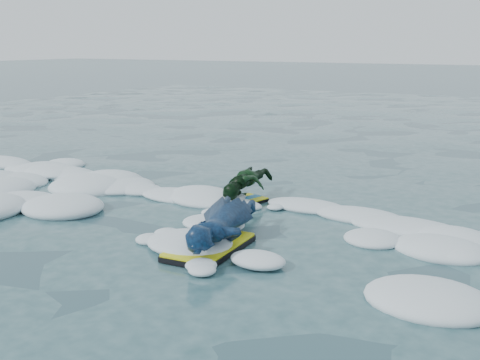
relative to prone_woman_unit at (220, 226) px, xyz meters
name	(u,v)px	position (x,y,z in m)	size (l,w,h in m)	color
ground	(172,232)	(-0.75, 0.12, -0.23)	(120.00, 120.00, 0.00)	#1B3640
foam_band	(217,212)	(-0.75, 1.15, -0.23)	(12.00, 3.10, 0.30)	white
prone_woman_unit	(220,226)	(0.00, 0.00, 0.00)	(1.01, 1.79, 0.44)	black
prone_child_unit	(247,186)	(-0.66, 1.83, 0.00)	(0.65, 1.22, 0.44)	black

